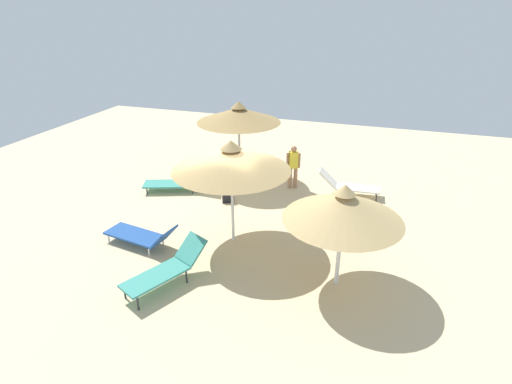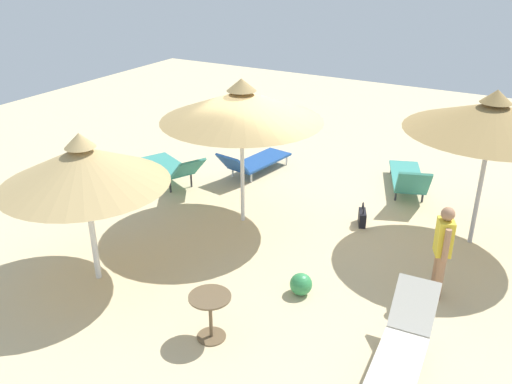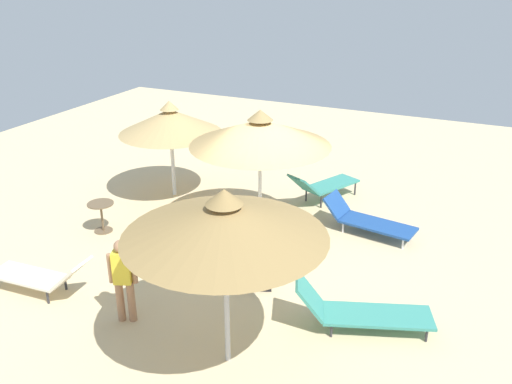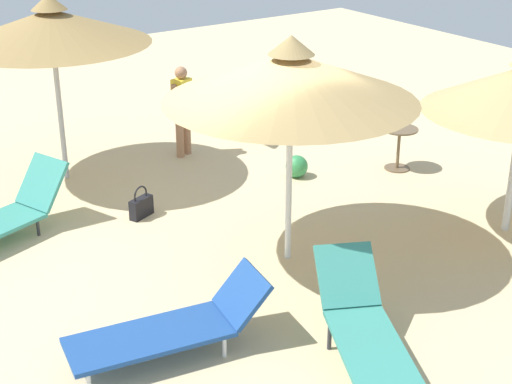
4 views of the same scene
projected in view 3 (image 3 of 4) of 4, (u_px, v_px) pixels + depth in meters
The scene contains 12 objects.
ground at pixel (270, 252), 11.45m from camera, with size 24.00×24.00×0.10m, color beige.
parasol_umbrella_near_right at pixel (170, 121), 13.37m from camera, with size 2.55×2.55×2.46m.
parasol_umbrella_edge at pixel (260, 133), 11.27m from camera, with size 2.97×2.97×2.79m.
parasol_umbrella_center at pixel (225, 220), 7.38m from camera, with size 2.87×2.87×2.81m.
lounge_chair_far_right at pixel (42, 275), 9.81m from camera, with size 2.04×0.69×0.84m.
lounge_chair_far_left at pixel (367, 220), 12.05m from camera, with size 2.11×0.98×0.72m.
lounge_chair_near_left at pixel (358, 310), 8.89m from camera, with size 2.33×1.38×0.88m.
lounge_chair_back at pixel (323, 185), 13.58m from camera, with size 1.42×2.09×0.88m.
person_standing_front at pixel (123, 276), 8.88m from camera, with size 0.45×0.31×1.51m.
handbag at pixel (261, 282), 9.99m from camera, with size 0.40×0.26×0.46m.
side_table_round at pixel (101, 212), 12.06m from camera, with size 0.58×0.58×0.68m.
beach_ball at pixel (143, 251), 11.05m from camera, with size 0.35×0.35×0.35m, color #338C4C.
Camera 3 is at (3.93, -9.25, 5.59)m, focal length 38.37 mm.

